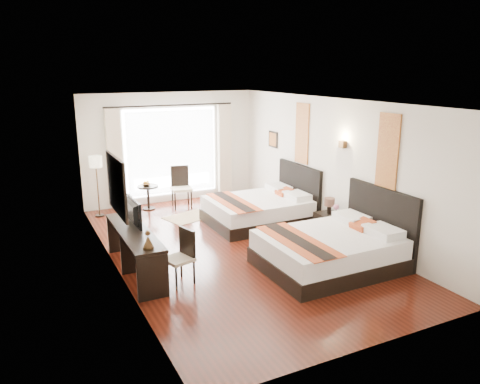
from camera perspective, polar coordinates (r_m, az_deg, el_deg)
name	(u,v)px	position (r m, az deg, el deg)	size (l,w,h in m)	color
floor	(235,248)	(9.12, -0.65, -6.86)	(4.50, 7.50, 0.01)	#37110A
ceiling	(234,102)	(8.49, -0.71, 10.95)	(4.50, 7.50, 0.02)	white
wall_headboard	(332,167)	(9.86, 11.18, 3.05)	(0.01, 7.50, 2.80)	silver
wall_desk	(112,191)	(8.01, -15.30, 0.10)	(0.01, 7.50, 2.80)	silver
wall_window	(171,148)	(12.12, -8.42, 5.35)	(4.50, 0.01, 2.80)	silver
wall_entry	(374,243)	(5.70, 15.97, -5.95)	(4.50, 0.01, 2.80)	silver
window_glass	(171,152)	(12.12, -8.38, 4.87)	(2.40, 0.02, 2.20)	white
sheer_curtain	(172,152)	(12.06, -8.29, 4.83)	(2.30, 0.02, 2.10)	white
drape_left	(115,158)	(11.67, -15.01, 4.04)	(0.35, 0.14, 2.35)	beige
drape_right	(224,149)	(12.55, -1.91, 5.27)	(0.35, 0.14, 2.35)	beige
art_panel_near	(388,152)	(8.59, 17.57, 4.66)	(0.03, 0.50, 1.35)	maroon
art_panel_far	(302,134)	(10.66, 7.57, 7.08)	(0.03, 0.50, 1.35)	maroon
wall_sconce	(343,144)	(9.45, 12.40, 5.70)	(0.10, 0.14, 0.14)	#3F2A16
mirror_frame	(116,186)	(7.74, -14.82, 0.77)	(0.04, 1.25, 0.95)	black
mirror_glass	(118,185)	(7.75, -14.64, 0.79)	(0.01, 1.12, 0.82)	white
bed_near	(333,249)	(8.33, 11.26, -6.78)	(2.32, 1.81, 1.31)	black
bed_far	(261,209)	(10.48, 2.60, -2.06)	(2.20, 1.72, 1.24)	black
nightstand	(329,226)	(9.71, 10.80, -4.09)	(0.44, 0.54, 0.52)	black
table_lamp	(329,203)	(9.62, 10.84, -1.35)	(0.21, 0.21, 0.34)	black
vase	(336,214)	(9.46, 11.61, -2.64)	(0.14, 0.14, 0.15)	black
console_desk	(135,251)	(8.14, -12.69, -7.08)	(0.50, 2.20, 0.76)	black
television	(130,212)	(8.22, -13.29, -2.43)	(0.79, 0.10, 0.46)	black
bronze_figurine	(148,241)	(7.14, -11.13, -5.84)	(0.17, 0.17, 0.25)	#3F2A16
desk_chair	(180,267)	(7.68, -7.36, -9.08)	(0.51, 0.51, 0.89)	#C4B197
floor_lamp	(96,166)	(11.21, -17.16, 3.05)	(0.29, 0.29, 1.43)	black
side_table	(148,197)	(11.70, -11.12, -0.65)	(0.52, 0.52, 0.59)	black
fruit_bowl	(146,185)	(11.60, -11.35, 0.86)	(0.22, 0.22, 0.05)	#4D291B
window_chair	(182,195)	(11.73, -7.14, -0.36)	(0.55, 0.55, 1.03)	#C4B197
jute_rug	(190,217)	(11.01, -6.10, -3.01)	(1.12, 0.76, 0.01)	tan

